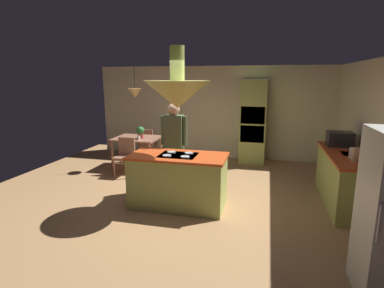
{
  "coord_description": "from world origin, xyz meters",
  "views": [
    {
      "loc": [
        1.45,
        -5.09,
        2.22
      ],
      "look_at": [
        0.1,
        0.4,
        1.0
      ],
      "focal_mm": 28.64,
      "sensor_mm": 36.0,
      "label": 1
    }
  ],
  "objects_px": {
    "chair_facing_island": "(125,154)",
    "chair_by_back_wall": "(147,142)",
    "potted_plant_on_table": "(140,132)",
    "person_at_island": "(174,141)",
    "dining_table": "(137,141)",
    "microwave_on_counter": "(340,139)",
    "canister_flour": "(355,154)",
    "kitchen_island": "(178,180)",
    "canister_sugar": "(352,153)",
    "cup_on_table": "(139,138)",
    "oven_tower": "(253,122)"
  },
  "relations": [
    {
      "from": "oven_tower",
      "to": "dining_table",
      "type": "height_order",
      "value": "oven_tower"
    },
    {
      "from": "person_at_island",
      "to": "canister_flour",
      "type": "relative_size",
      "value": 8.04
    },
    {
      "from": "oven_tower",
      "to": "potted_plant_on_table",
      "type": "distance_m",
      "value": 2.93
    },
    {
      "from": "chair_facing_island",
      "to": "potted_plant_on_table",
      "type": "distance_m",
      "value": 0.73
    },
    {
      "from": "chair_facing_island",
      "to": "microwave_on_counter",
      "type": "relative_size",
      "value": 1.89
    },
    {
      "from": "dining_table",
      "to": "microwave_on_counter",
      "type": "distance_m",
      "value": 4.61
    },
    {
      "from": "person_at_island",
      "to": "kitchen_island",
      "type": "bearing_deg",
      "value": -67.68
    },
    {
      "from": "dining_table",
      "to": "chair_facing_island",
      "type": "bearing_deg",
      "value": -90.0
    },
    {
      "from": "person_at_island",
      "to": "canister_flour",
      "type": "height_order",
      "value": "person_at_island"
    },
    {
      "from": "potted_plant_on_table",
      "to": "kitchen_island",
      "type": "bearing_deg",
      "value": -52.19
    },
    {
      "from": "oven_tower",
      "to": "chair_by_back_wall",
      "type": "distance_m",
      "value": 2.9
    },
    {
      "from": "kitchen_island",
      "to": "dining_table",
      "type": "bearing_deg",
      "value": 128.99
    },
    {
      "from": "kitchen_island",
      "to": "chair_by_back_wall",
      "type": "xyz_separation_m",
      "value": [
        -1.7,
        2.78,
        0.04
      ]
    },
    {
      "from": "canister_flour",
      "to": "oven_tower",
      "type": "bearing_deg",
      "value": 120.5
    },
    {
      "from": "chair_facing_island",
      "to": "cup_on_table",
      "type": "xyz_separation_m",
      "value": [
        0.16,
        0.45,
        0.3
      ]
    },
    {
      "from": "canister_sugar",
      "to": "microwave_on_counter",
      "type": "distance_m",
      "value": 0.95
    },
    {
      "from": "kitchen_island",
      "to": "canister_sugar",
      "type": "bearing_deg",
      "value": 9.38
    },
    {
      "from": "potted_plant_on_table",
      "to": "cup_on_table",
      "type": "height_order",
      "value": "potted_plant_on_table"
    },
    {
      "from": "chair_facing_island",
      "to": "chair_by_back_wall",
      "type": "xyz_separation_m",
      "value": [
        0.0,
        1.35,
        0.0
      ]
    },
    {
      "from": "chair_facing_island",
      "to": "cup_on_table",
      "type": "height_order",
      "value": "chair_facing_island"
    },
    {
      "from": "oven_tower",
      "to": "canister_flour",
      "type": "xyz_separation_m",
      "value": [
        1.74,
        -2.95,
        -0.06
      ]
    },
    {
      "from": "person_at_island",
      "to": "cup_on_table",
      "type": "distance_m",
      "value": 1.73
    },
    {
      "from": "chair_facing_island",
      "to": "canister_sugar",
      "type": "height_order",
      "value": "canister_sugar"
    },
    {
      "from": "kitchen_island",
      "to": "canister_flour",
      "type": "relative_size",
      "value": 7.68
    },
    {
      "from": "chair_facing_island",
      "to": "potted_plant_on_table",
      "type": "bearing_deg",
      "value": 75.92
    },
    {
      "from": "kitchen_island",
      "to": "person_at_island",
      "type": "bearing_deg",
      "value": 112.32
    },
    {
      "from": "oven_tower",
      "to": "microwave_on_counter",
      "type": "height_order",
      "value": "oven_tower"
    },
    {
      "from": "microwave_on_counter",
      "to": "canister_sugar",
      "type": "bearing_deg",
      "value": -90.0
    },
    {
      "from": "dining_table",
      "to": "microwave_on_counter",
      "type": "relative_size",
      "value": 2.38
    },
    {
      "from": "chair_by_back_wall",
      "to": "cup_on_table",
      "type": "bearing_deg",
      "value": 99.78
    },
    {
      "from": "kitchen_island",
      "to": "chair_by_back_wall",
      "type": "relative_size",
      "value": 1.92
    },
    {
      "from": "kitchen_island",
      "to": "canister_flour",
      "type": "distance_m",
      "value": 2.91
    },
    {
      "from": "chair_facing_island",
      "to": "canister_flour",
      "type": "relative_size",
      "value": 4.0
    },
    {
      "from": "person_at_island",
      "to": "potted_plant_on_table",
      "type": "height_order",
      "value": "person_at_island"
    },
    {
      "from": "potted_plant_on_table",
      "to": "canister_flour",
      "type": "bearing_deg",
      "value": -21.31
    },
    {
      "from": "kitchen_island",
      "to": "dining_table",
      "type": "distance_m",
      "value": 2.71
    },
    {
      "from": "kitchen_island",
      "to": "person_at_island",
      "type": "distance_m",
      "value": 0.93
    },
    {
      "from": "potted_plant_on_table",
      "to": "canister_flour",
      "type": "distance_m",
      "value": 4.72
    },
    {
      "from": "chair_facing_island",
      "to": "potted_plant_on_table",
      "type": "xyz_separation_m",
      "value": [
        0.15,
        0.58,
        0.42
      ]
    },
    {
      "from": "kitchen_island",
      "to": "person_at_island",
      "type": "relative_size",
      "value": 0.96
    },
    {
      "from": "dining_table",
      "to": "canister_sugar",
      "type": "xyz_separation_m",
      "value": [
        4.54,
        -1.63,
        0.36
      ]
    },
    {
      "from": "kitchen_island",
      "to": "cup_on_table",
      "type": "distance_m",
      "value": 2.45
    },
    {
      "from": "canister_flour",
      "to": "microwave_on_counter",
      "type": "distance_m",
      "value": 1.12
    },
    {
      "from": "dining_table",
      "to": "canister_sugar",
      "type": "bearing_deg",
      "value": -19.76
    },
    {
      "from": "potted_plant_on_table",
      "to": "microwave_on_counter",
      "type": "xyz_separation_m",
      "value": [
        4.39,
        -0.59,
        0.14
      ]
    },
    {
      "from": "kitchen_island",
      "to": "chair_facing_island",
      "type": "distance_m",
      "value": 2.22
    },
    {
      "from": "chair_facing_island",
      "to": "potted_plant_on_table",
      "type": "height_order",
      "value": "potted_plant_on_table"
    },
    {
      "from": "dining_table",
      "to": "canister_sugar",
      "type": "height_order",
      "value": "canister_sugar"
    },
    {
      "from": "person_at_island",
      "to": "microwave_on_counter",
      "type": "distance_m",
      "value": 3.21
    },
    {
      "from": "person_at_island",
      "to": "chair_facing_island",
      "type": "height_order",
      "value": "person_at_island"
    }
  ]
}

